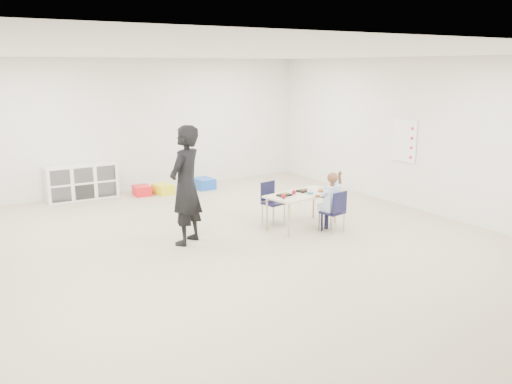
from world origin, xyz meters
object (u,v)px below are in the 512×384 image
child (333,199)px  adult (186,185)px  cubby_shelf (82,182)px  chair_near (332,211)px  table (302,210)px

child → adult: (-2.24, 0.70, 0.36)m
cubby_shelf → adult: bearing=-79.9°
chair_near → child: (0.00, 0.00, 0.20)m
table → chair_near: 0.56m
chair_near → adult: size_ratio=0.38×
table → child: (0.25, -0.50, 0.25)m
adult → cubby_shelf: bearing=-116.3°
child → adult: size_ratio=0.60×
table → cubby_shelf: cubby_shelf is taller
chair_near → cubby_shelf: 5.26m
adult → child: bearing=126.2°
chair_near → adult: (-2.24, 0.70, 0.55)m
cubby_shelf → adult: adult is taller
table → cubby_shelf: (-2.66, 3.89, 0.06)m
table → cubby_shelf: 4.71m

